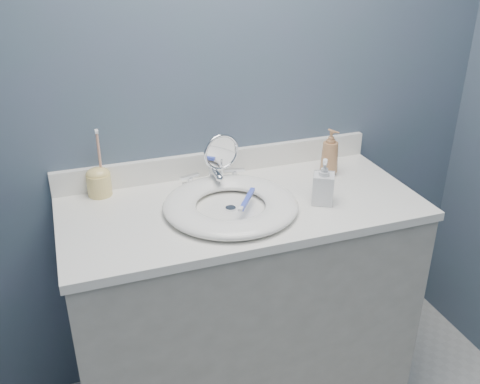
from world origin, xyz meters
name	(u,v)px	position (x,y,z in m)	size (l,w,h in m)	color
back_wall	(216,90)	(0.00, 1.25, 1.20)	(2.20, 0.02, 2.40)	#435965
vanity_cabinet	(242,310)	(0.00, 0.97, 0.42)	(1.20, 0.55, 0.85)	#AFABA0
countertop	(242,207)	(0.00, 0.97, 0.86)	(1.22, 0.57, 0.03)	white
backsplash	(219,162)	(0.00, 1.24, 0.93)	(1.22, 0.02, 0.09)	white
basin	(231,205)	(-0.05, 0.94, 0.90)	(0.45, 0.45, 0.04)	white
drain	(231,208)	(-0.05, 0.94, 0.88)	(0.04, 0.04, 0.01)	silver
faucet	(213,178)	(-0.05, 1.14, 0.91)	(0.25, 0.13, 0.07)	silver
makeup_mirror	(221,158)	(-0.02, 1.12, 0.99)	(0.14, 0.08, 0.20)	silver
soap_bottle_amber	(330,152)	(0.39, 1.09, 0.97)	(0.07, 0.07, 0.18)	#A6734B
soap_bottle_clear	(324,182)	(0.26, 0.89, 0.96)	(0.07, 0.07, 0.16)	silver
toothbrush_holder	(99,181)	(-0.45, 1.20, 0.94)	(0.08, 0.08, 0.24)	#EDD076
toothbrush_lying	(247,200)	(-0.01, 0.91, 0.92)	(0.11, 0.15, 0.02)	blue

